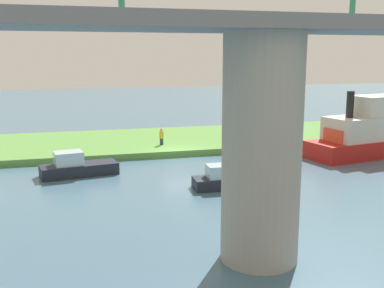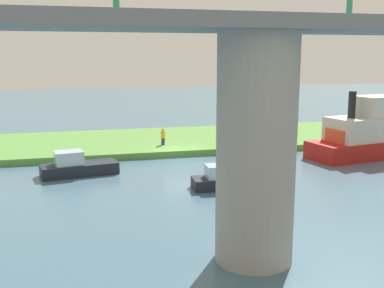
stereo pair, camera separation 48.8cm
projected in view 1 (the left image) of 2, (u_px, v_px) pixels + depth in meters
The scene contains 9 objects.
ground_plane at pixel (179, 157), 35.95m from camera, with size 160.00×160.00×0.00m, color #476B7F.
grassy_bank at pixel (164, 141), 41.59m from camera, with size 80.00×12.00×0.50m, color #5B9342.
bridge_pylon at pixel (262, 150), 17.25m from camera, with size 2.99×2.99×8.64m, color #9E998E.
bridge_span at pixel (265, 17), 16.36m from camera, with size 67.76×4.30×3.25m.
person_on_bank at pixel (162, 136), 38.27m from camera, with size 0.41×0.41×1.39m.
mooring_post at pixel (237, 137), 38.96m from camera, with size 0.20×0.20×1.09m, color brown.
pontoon_yellow at pixel (371, 131), 36.40m from camera, with size 10.54×5.13×5.16m.
houseboat_blue at pixel (77, 167), 30.40m from camera, with size 5.18×2.57×1.65m.
motorboat_red at pixel (227, 179), 27.61m from camera, with size 4.34×1.71×1.43m.
Camera 1 is at (8.25, 34.14, 7.80)m, focal length 43.26 mm.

